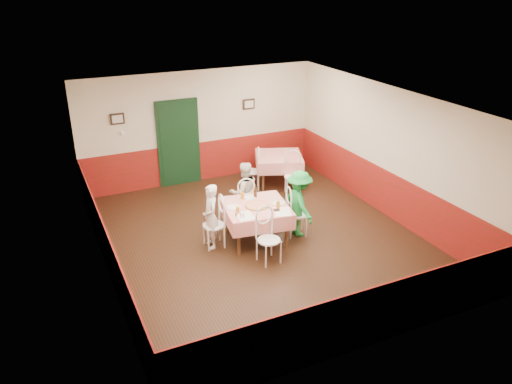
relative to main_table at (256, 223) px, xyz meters
name	(u,v)px	position (x,y,z in m)	size (l,w,h in m)	color
floor	(261,239)	(0.11, 0.01, -0.38)	(7.00, 7.00, 0.00)	black
ceiling	(261,102)	(0.11, 0.01, 2.42)	(7.00, 7.00, 0.00)	white
back_wall	(200,127)	(0.11, 3.51, 1.02)	(6.00, 0.10, 2.80)	beige
front_wall	(375,263)	(0.11, -3.49, 1.02)	(6.00, 0.10, 2.80)	beige
left_wall	(99,202)	(-2.89, 0.01, 1.02)	(0.10, 7.00, 2.80)	beige
right_wall	(388,152)	(3.11, 0.01, 1.02)	(0.10, 7.00, 2.80)	beige
wainscot_back	(202,161)	(0.11, 3.49, 0.12)	(6.00, 0.03, 1.00)	maroon
wainscot_front	(368,318)	(0.11, -3.48, 0.12)	(6.00, 0.03, 1.00)	maroon
wainscot_left	(107,249)	(-2.88, 0.01, 0.12)	(0.03, 7.00, 1.00)	maroon
wainscot_right	(383,191)	(3.09, 0.01, 0.12)	(0.03, 7.00, 1.00)	maroon
door	(179,144)	(-0.49, 3.46, 0.68)	(0.96, 0.06, 2.10)	black
picture_left	(117,119)	(-1.89, 3.46, 1.48)	(0.32, 0.03, 0.26)	black
picture_right	(249,104)	(1.41, 3.46, 1.48)	(0.32, 0.03, 0.26)	black
thermostat	(123,133)	(-1.79, 3.46, 1.12)	(0.10, 0.03, 0.10)	white
main_table	(256,223)	(0.00, 0.00, 0.00)	(1.22, 1.22, 0.77)	red
second_table	(279,170)	(1.75, 2.41, 0.00)	(1.12, 1.12, 0.77)	red
chair_left	(214,225)	(-0.84, 0.13, 0.08)	(0.42, 0.42, 0.90)	white
chair_right	(296,214)	(0.84, -0.13, 0.08)	(0.42, 0.42, 0.90)	white
chair_far	(245,202)	(0.13, 0.84, 0.08)	(0.42, 0.42, 0.90)	white
chair_near	(269,240)	(-0.13, -0.84, 0.08)	(0.42, 0.42, 0.90)	white
chair_second_a	(251,171)	(1.00, 2.41, 0.08)	(0.42, 0.42, 0.90)	white
chair_second_b	(293,177)	(1.75, 1.66, 0.08)	(0.42, 0.42, 0.90)	white
pizza	(257,205)	(0.00, -0.03, 0.40)	(0.45, 0.45, 0.03)	#B74723
plate_left	(234,207)	(-0.43, 0.09, 0.39)	(0.25, 0.25, 0.01)	white
plate_right	(278,203)	(0.44, -0.09, 0.39)	(0.25, 0.25, 0.01)	white
plate_far	(250,197)	(0.04, 0.39, 0.39)	(0.25, 0.25, 0.01)	white
glass_a	(238,210)	(-0.45, -0.16, 0.45)	(0.07, 0.07, 0.13)	#BF7219
glass_b	(278,205)	(0.35, -0.27, 0.45)	(0.07, 0.07, 0.13)	#BF7219
glass_c	(242,196)	(-0.11, 0.41, 0.45)	(0.07, 0.07, 0.13)	#BF7219
beer_bottle	(255,192)	(0.16, 0.37, 0.50)	(0.06, 0.06, 0.24)	#381C0A
shaker_a	(241,215)	(-0.47, -0.34, 0.43)	(0.04, 0.04, 0.09)	silver
shaker_b	(244,216)	(-0.43, -0.38, 0.43)	(0.04, 0.04, 0.09)	silver
shaker_c	(236,214)	(-0.53, -0.26, 0.43)	(0.04, 0.04, 0.09)	#B23319
menu_left	(245,216)	(-0.38, -0.32, 0.39)	(0.30, 0.40, 0.00)	white
menu_right	(283,212)	(0.35, -0.46, 0.39)	(0.30, 0.40, 0.00)	white
wallet	(277,210)	(0.27, -0.36, 0.40)	(0.11, 0.09, 0.02)	black
diner_left	(211,217)	(-0.89, 0.14, 0.27)	(0.47, 0.31, 1.29)	gray
diner_far	(244,192)	(0.14, 0.89, 0.29)	(0.65, 0.50, 1.33)	gray
diner_right	(299,204)	(0.89, -0.14, 0.31)	(0.89, 0.51, 1.38)	gray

